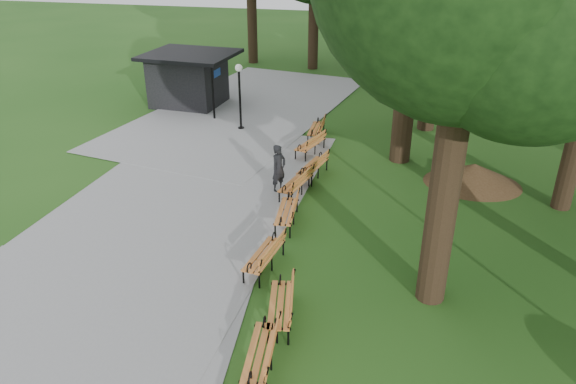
% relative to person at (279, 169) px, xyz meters
% --- Properties ---
extents(ground, '(100.00, 100.00, 0.00)m').
position_rel_person_xyz_m(ground, '(0.89, -5.42, -0.84)').
color(ground, '#214F16').
rests_on(ground, ground).
extents(path, '(12.00, 38.00, 0.06)m').
position_rel_person_xyz_m(path, '(-3.11, -2.42, -0.81)').
color(path, gray).
rests_on(path, ground).
extents(person, '(0.64, 0.73, 1.68)m').
position_rel_person_xyz_m(person, '(0.00, 0.00, 0.00)').
color(person, black).
rests_on(person, ground).
extents(kiosk, '(4.52, 4.01, 2.67)m').
position_rel_person_xyz_m(kiosk, '(-6.98, 8.83, 0.49)').
color(kiosk, black).
rests_on(kiosk, ground).
extents(lamp_post, '(0.32, 0.32, 2.94)m').
position_rel_person_xyz_m(lamp_post, '(-3.23, 5.77, 1.29)').
color(lamp_post, black).
rests_on(lamp_post, ground).
extents(dirt_mound, '(2.84, 2.84, 0.77)m').
position_rel_person_xyz_m(dirt_mound, '(6.54, 2.15, -0.46)').
color(dirt_mound, '#47301C').
rests_on(dirt_mound, ground).
extents(bench_1, '(0.84, 1.96, 0.88)m').
position_rel_person_xyz_m(bench_1, '(1.71, -8.24, -0.40)').
color(bench_1, orange).
rests_on(bench_1, ground).
extents(bench_2, '(0.98, 1.99, 0.88)m').
position_rel_person_xyz_m(bench_2, '(1.73, -6.64, -0.40)').
color(bench_2, orange).
rests_on(bench_2, ground).
extents(bench_3, '(0.89, 1.97, 0.88)m').
position_rel_person_xyz_m(bench_3, '(0.80, -4.72, -0.40)').
color(bench_3, orange).
rests_on(bench_3, ground).
extents(bench_4, '(0.81, 1.95, 0.88)m').
position_rel_person_xyz_m(bench_4, '(0.80, -2.20, -0.40)').
color(bench_4, orange).
rests_on(bench_4, ground).
extents(bench_5, '(1.04, 1.99, 0.88)m').
position_rel_person_xyz_m(bench_5, '(0.63, -0.14, -0.40)').
color(bench_5, orange).
rests_on(bench_5, ground).
extents(bench_6, '(1.04, 1.99, 0.88)m').
position_rel_person_xyz_m(bench_6, '(0.91, 1.38, -0.40)').
color(bench_6, orange).
rests_on(bench_6, ground).
extents(bench_7, '(1.14, 2.00, 0.88)m').
position_rel_person_xyz_m(bench_7, '(0.39, 3.55, -0.40)').
color(bench_7, orange).
rests_on(bench_7, ground).
extents(bench_8, '(0.70, 1.92, 0.88)m').
position_rel_person_xyz_m(bench_8, '(0.28, 5.41, -0.40)').
color(bench_8, orange).
rests_on(bench_8, ground).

